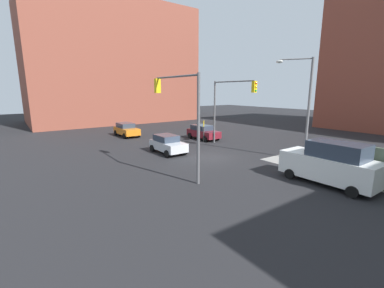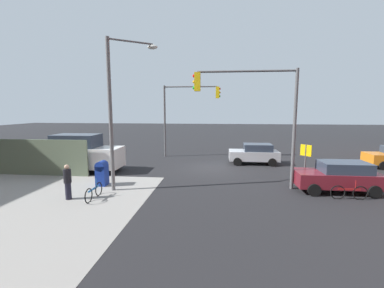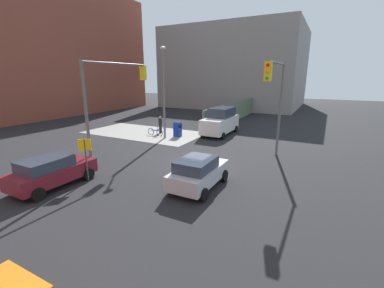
{
  "view_description": "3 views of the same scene",
  "coord_description": "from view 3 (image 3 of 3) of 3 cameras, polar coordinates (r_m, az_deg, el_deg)",
  "views": [
    {
      "loc": [
        16.2,
        -13.41,
        5.5
      ],
      "look_at": [
        -0.04,
        -1.67,
        1.34
      ],
      "focal_mm": 24.0,
      "sensor_mm": 36.0,
      "label": 1
    },
    {
      "loc": [
        -0.44,
        18.77,
        4.35
      ],
      "look_at": [
        1.52,
        -0.09,
        1.8
      ],
      "focal_mm": 24.0,
      "sensor_mm": 36.0,
      "label": 2
    },
    {
      "loc": [
        -14.4,
        -7.49,
        5.58
      ],
      "look_at": [
        -0.82,
        -0.29,
        1.54
      ],
      "focal_mm": 24.0,
      "sensor_mm": 36.0,
      "label": 3
    }
  ],
  "objects": [
    {
      "name": "traffic_signal_se_corner",
      "position": [
        17.23,
        18.24,
        10.78
      ],
      "size": [
        5.17,
        0.36,
        6.5
      ],
      "color": "#59595B",
      "rests_on": "ground"
    },
    {
      "name": "warning_sign_two_way",
      "position": [
        14.96,
        -22.6,
        -1.72
      ],
      "size": [
        0.48,
        0.48,
        2.4
      ],
      "color": "#4C4C4C",
      "rests_on": "ground"
    },
    {
      "name": "construction_fence",
      "position": [
        35.3,
        10.18,
        7.37
      ],
      "size": [
        21.9,
        0.12,
        2.4
      ],
      "primitive_type": "cube",
      "color": "#607056",
      "rests_on": "ground"
    },
    {
      "name": "sedan_maroon",
      "position": [
        15.19,
        -28.75,
        -5.35
      ],
      "size": [
        4.22,
        2.02,
        1.62
      ],
      "color": "maroon",
      "rests_on": "ground"
    },
    {
      "name": "bicycle_leaning_on_fence",
      "position": [
        25.36,
        -8.18,
        2.66
      ],
      "size": [
        0.05,
        1.75,
        0.97
      ],
      "color": "black",
      "rests_on": "ground"
    },
    {
      "name": "pedestrian_crossing",
      "position": [
        26.33,
        -7.05,
        4.38
      ],
      "size": [
        0.36,
        0.36,
        1.73
      ],
      "rotation": [
        0.0,
        0.0,
        5.86
      ],
      "color": "black",
      "rests_on": "ground"
    },
    {
      "name": "smokestack",
      "position": [
        55.62,
        -15.17,
        17.07
      ],
      "size": [
        1.8,
        1.8,
        16.65
      ],
      "primitive_type": "cylinder",
      "color": "brown",
      "rests_on": "ground"
    },
    {
      "name": "mailbox_blue",
      "position": [
        24.57,
        -3.23,
        3.4
      ],
      "size": [
        0.56,
        0.64,
        1.43
      ],
      "color": "navy",
      "rests_on": "ground"
    },
    {
      "name": "building_warehouse_north",
      "position": [
        48.81,
        -32.0,
        16.99
      ],
      "size": [
        32.0,
        18.0,
        18.62
      ],
      "color": "brown",
      "rests_on": "ground"
    },
    {
      "name": "bicycle_at_crosswalk",
      "position": [
        16.35,
        -30.95,
        -6.15
      ],
      "size": [
        1.75,
        0.05,
        0.97
      ],
      "color": "black",
      "rests_on": "ground"
    },
    {
      "name": "street_lamp_corner",
      "position": [
        23.33,
        -6.33,
        12.48
      ],
      "size": [
        2.35,
        1.65,
        8.0
      ],
      "color": "slate",
      "rests_on": "ground"
    },
    {
      "name": "sidewalk_corner",
      "position": [
        29.17,
        -7.11,
        3.59
      ],
      "size": [
        12.0,
        12.0,
        0.01
      ],
      "primitive_type": "cube",
      "color": "gray",
      "rests_on": "ground"
    },
    {
      "name": "ground_plane",
      "position": [
        17.17,
        0.44,
        -4.25
      ],
      "size": [
        120.0,
        120.0,
        0.0
      ],
      "primitive_type": "plane",
      "color": "black"
    },
    {
      "name": "building_loft_east",
      "position": [
        53.14,
        9.91,
        16.15
      ],
      "size": [
        20.0,
        24.0,
        14.19
      ],
      "color": "gray",
      "rests_on": "ground"
    },
    {
      "name": "coupe_silver",
      "position": [
        13.23,
        1.39,
        -6.28
      ],
      "size": [
        3.89,
        2.02,
        1.62
      ],
      "color": "#B7BABF",
      "rests_on": "ground"
    },
    {
      "name": "van_white_delivery",
      "position": [
        25.69,
        6.36,
        5.0
      ],
      "size": [
        5.4,
        2.32,
        2.62
      ],
      "color": "white",
      "rests_on": "ground"
    },
    {
      "name": "traffic_signal_nw_corner",
      "position": [
        17.02,
        -17.22,
        10.91
      ],
      "size": [
        5.61,
        0.36,
        6.5
      ],
      "color": "#59595B",
      "rests_on": "ground"
    }
  ]
}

